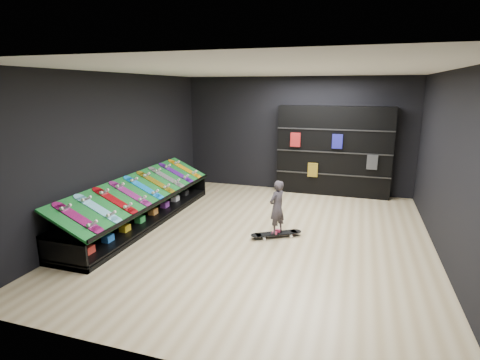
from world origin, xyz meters
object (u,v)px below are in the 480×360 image
(floor_skateboard, at_px, (276,235))
(back_shelving, at_px, (333,151))
(display_rack, at_px, (143,210))
(child, at_px, (277,217))

(floor_skateboard, bearing_deg, back_shelving, 45.28)
(display_rack, bearing_deg, floor_skateboard, 0.36)
(back_shelving, distance_m, floor_skateboard, 3.56)
(display_rack, xyz_separation_m, floor_skateboard, (2.82, 0.02, -0.21))
(child, bearing_deg, floor_skateboard, 180.00)
(back_shelving, xyz_separation_m, child, (-0.74, -3.30, -0.74))
(back_shelving, bearing_deg, display_rack, -136.98)
(floor_skateboard, distance_m, child, 0.35)
(display_rack, xyz_separation_m, back_shelving, (3.56, 3.32, 0.89))
(back_shelving, xyz_separation_m, floor_skateboard, (-0.74, -3.30, -1.09))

